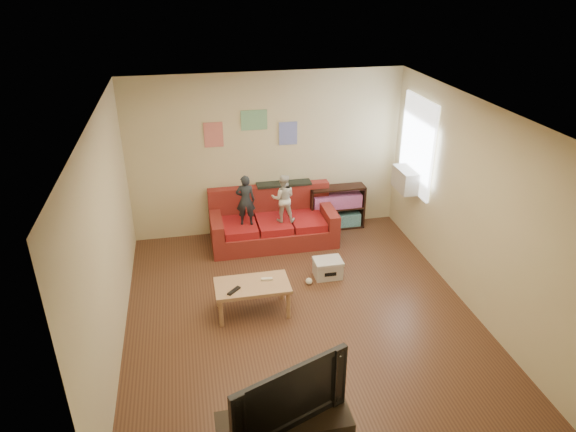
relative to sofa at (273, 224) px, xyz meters
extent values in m
cube|color=brown|center=(0.00, -2.07, -0.31)|extent=(4.50, 5.00, 0.01)
cube|color=white|center=(0.00, -2.07, 2.40)|extent=(4.50, 5.00, 0.01)
cube|color=beige|center=(0.00, 0.44, 1.05)|extent=(4.50, 0.01, 2.70)
cube|color=beige|center=(0.00, -4.57, 1.05)|extent=(4.50, 0.01, 2.70)
cube|color=beige|center=(-2.26, -2.07, 1.05)|extent=(0.01, 5.00, 2.70)
cube|color=beige|center=(2.25, -2.07, 1.05)|extent=(0.01, 5.00, 2.70)
cube|color=maroon|center=(0.00, -0.07, -0.15)|extent=(2.03, 0.91, 0.30)
cube|color=maroon|center=(0.00, 0.30, 0.28)|extent=(2.03, 0.18, 0.56)
cube|color=maroon|center=(-0.93, -0.07, 0.13)|extent=(0.18, 0.91, 0.25)
cube|color=maroon|center=(0.92, -0.07, 0.13)|extent=(0.18, 0.91, 0.25)
cube|color=maroon|center=(-0.56, -0.14, 0.07)|extent=(0.53, 0.69, 0.12)
cube|color=maroon|center=(0.00, -0.14, 0.07)|extent=(0.53, 0.69, 0.12)
cube|color=maroon|center=(0.55, -0.14, 0.07)|extent=(0.53, 0.69, 0.12)
cube|color=black|center=(0.25, 0.30, 0.57)|extent=(0.91, 0.22, 0.04)
imported|color=black|center=(-0.45, -0.17, 0.54)|extent=(0.33, 0.25, 0.83)
imported|color=silver|center=(0.15, -0.17, 0.52)|extent=(0.43, 0.36, 0.79)
cube|color=tan|center=(-0.61, -1.91, 0.11)|extent=(0.97, 0.53, 0.05)
cylinder|color=tan|center=(-1.04, -2.13, -0.11)|extent=(0.06, 0.06, 0.39)
cylinder|color=tan|center=(-0.17, -2.13, -0.11)|extent=(0.06, 0.06, 0.39)
cylinder|color=tan|center=(-1.04, -1.69, -0.11)|extent=(0.06, 0.06, 0.39)
cylinder|color=tan|center=(-0.17, -1.69, -0.11)|extent=(0.06, 0.06, 0.39)
cube|color=black|center=(-0.86, -2.03, 0.15)|extent=(0.18, 0.18, 0.02)
cube|color=silver|center=(-0.41, -1.86, 0.15)|extent=(0.15, 0.06, 0.03)
cube|color=black|center=(0.70, 0.23, 0.08)|extent=(0.03, 0.29, 0.77)
cube|color=black|center=(1.63, 0.23, 0.08)|extent=(0.03, 0.29, 0.77)
cube|color=black|center=(1.17, 0.23, -0.29)|extent=(0.96, 0.29, 0.03)
cube|color=black|center=(1.17, 0.23, 0.45)|extent=(0.96, 0.29, 0.03)
cube|color=black|center=(1.17, 0.23, 0.08)|extent=(0.90, 0.29, 0.02)
cube|color=teal|center=(1.17, 0.23, -0.16)|extent=(0.84, 0.24, 0.23)
cube|color=#8C3F7E|center=(1.17, 0.23, 0.21)|extent=(0.84, 0.24, 0.23)
cube|color=white|center=(2.22, -0.42, 1.34)|extent=(0.04, 1.08, 1.48)
cube|color=#B7B2A3|center=(2.10, -0.42, 0.78)|extent=(0.28, 0.55, 0.35)
cube|color=#D87266|center=(-0.85, 0.42, 1.45)|extent=(0.30, 0.01, 0.40)
cube|color=#72B27F|center=(-0.20, 0.42, 1.65)|extent=(0.42, 0.01, 0.32)
cube|color=#727FCC|center=(0.35, 0.42, 1.40)|extent=(0.30, 0.01, 0.38)
cube|color=silver|center=(0.59, -1.28, -0.18)|extent=(0.39, 0.29, 0.23)
cube|color=silver|center=(0.59, -1.28, -0.04)|extent=(0.41, 0.31, 0.05)
cube|color=black|center=(0.59, -1.43, -0.17)|extent=(0.18, 0.00, 0.06)
imported|color=black|center=(-0.64, -4.17, 0.50)|extent=(1.14, 0.57, 0.67)
sphere|color=silver|center=(0.28, -1.43, -0.25)|extent=(0.12, 0.12, 0.10)
camera|label=1|loc=(-1.28, -7.46, 3.84)|focal=32.00mm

